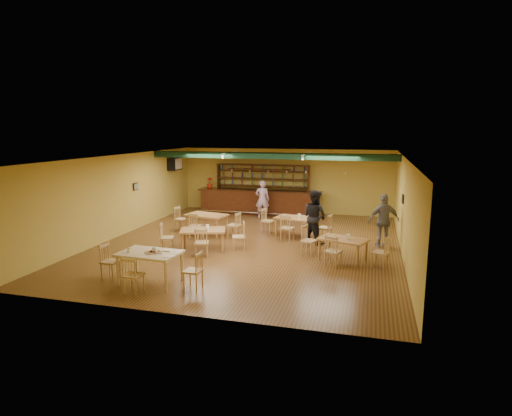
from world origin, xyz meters
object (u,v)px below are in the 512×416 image
(dining_table_c, at_px, (203,240))
(dining_table_d, at_px, (343,250))
(bar_counter, at_px, (259,202))
(near_table, at_px, (150,268))
(patron_right_a, at_px, (315,217))
(dining_table_a, at_px, (207,224))
(dining_table_b, at_px, (295,227))
(patron_bar, at_px, (262,199))

(dining_table_c, xyz_separation_m, dining_table_d, (4.48, 0.07, -0.01))
(bar_counter, xyz_separation_m, near_table, (-0.38, -9.57, -0.15))
(bar_counter, distance_m, patron_right_a, 5.54)
(bar_counter, relative_size, dining_table_a, 3.85)
(dining_table_b, bearing_deg, patron_right_a, -29.95)
(dining_table_a, height_order, patron_right_a, patron_right_a)
(dining_table_d, relative_size, patron_bar, 0.82)
(dining_table_a, bearing_deg, patron_right_a, 7.66)
(bar_counter, relative_size, patron_right_a, 3.08)
(bar_counter, height_order, near_table, bar_counter)
(dining_table_c, bearing_deg, dining_table_b, 28.04)
(near_table, bearing_deg, dining_table_c, 90.06)
(dining_table_b, relative_size, patron_bar, 0.84)
(dining_table_b, distance_m, patron_bar, 3.56)
(bar_counter, bearing_deg, patron_right_a, -55.00)
(patron_bar, bearing_deg, dining_table_c, 72.84)
(patron_right_a, bearing_deg, patron_bar, -16.79)
(dining_table_b, xyz_separation_m, patron_bar, (-2.00, 2.90, 0.49))
(bar_counter, bearing_deg, dining_table_d, -56.05)
(patron_bar, bearing_deg, dining_table_a, 57.54)
(dining_table_b, height_order, dining_table_c, dining_table_c)
(patron_right_a, bearing_deg, dining_table_b, -8.93)
(bar_counter, height_order, dining_table_d, bar_counter)
(bar_counter, relative_size, dining_table_d, 4.16)
(dining_table_b, height_order, near_table, near_table)
(dining_table_d, relative_size, near_table, 0.90)
(bar_counter, xyz_separation_m, dining_table_c, (-0.21, -6.41, -0.21))
(patron_right_a, bearing_deg, near_table, 90.90)
(bar_counter, distance_m, patron_bar, 0.95)
(dining_table_d, xyz_separation_m, patron_bar, (-3.91, 5.52, 0.50))
(dining_table_b, bearing_deg, bar_counter, 137.50)
(near_table, bearing_deg, dining_table_b, 68.07)
(bar_counter, height_order, dining_table_c, bar_counter)
(dining_table_a, bearing_deg, dining_table_c, -59.43)
(bar_counter, xyz_separation_m, dining_table_b, (2.37, -3.73, -0.21))
(dining_table_c, xyz_separation_m, near_table, (-0.18, -3.15, 0.05))
(bar_counter, relative_size, patron_bar, 3.41)
(dining_table_a, xyz_separation_m, patron_bar, (1.31, 3.40, 0.47))
(patron_bar, xyz_separation_m, patron_right_a, (2.80, -3.70, 0.09))
(dining_table_a, relative_size, dining_table_c, 1.05)
(near_table, xyz_separation_m, patron_right_a, (3.55, 5.04, 0.53))
(dining_table_b, xyz_separation_m, patron_right_a, (0.80, -0.80, 0.58))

